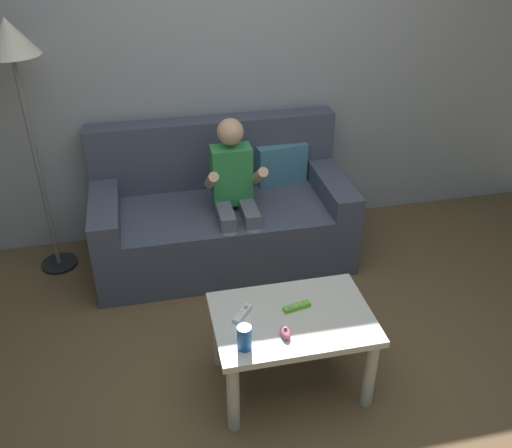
# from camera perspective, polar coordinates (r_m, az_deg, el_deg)

# --- Properties ---
(ground_plane) EXTENTS (10.13, 10.13, 0.00)m
(ground_plane) POSITION_cam_1_polar(r_m,az_deg,el_deg) (2.94, 4.23, -18.25)
(ground_plane) COLOR brown
(wall_back) EXTENTS (5.07, 0.05, 2.50)m
(wall_back) POSITION_cam_1_polar(r_m,az_deg,el_deg) (3.81, -2.87, 16.47)
(wall_back) COLOR #999EA8
(wall_back) RESTS_ON ground
(couch) EXTENTS (1.68, 0.80, 0.90)m
(couch) POSITION_cam_1_polar(r_m,az_deg,el_deg) (3.81, -3.48, 0.99)
(couch) COLOR #474C60
(couch) RESTS_ON ground
(person_seated_on_couch) EXTENTS (0.36, 0.44, 1.03)m
(person_seated_on_couch) POSITION_cam_1_polar(r_m,az_deg,el_deg) (3.51, -2.23, 3.36)
(person_seated_on_couch) COLOR slate
(person_seated_on_couch) RESTS_ON ground
(coffee_table) EXTENTS (0.77, 0.53, 0.45)m
(coffee_table) POSITION_cam_1_polar(r_m,az_deg,el_deg) (2.79, 3.71, -10.68)
(coffee_table) COLOR beige
(coffee_table) RESTS_ON ground
(game_remote_lime_near_edge) EXTENTS (0.14, 0.06, 0.03)m
(game_remote_lime_near_edge) POSITION_cam_1_polar(r_m,az_deg,el_deg) (2.77, 4.19, -8.43)
(game_remote_lime_near_edge) COLOR #72C638
(game_remote_lime_near_edge) RESTS_ON coffee_table
(nunchuk_pink) EXTENTS (0.04, 0.09, 0.05)m
(nunchuk_pink) POSITION_cam_1_polar(r_m,az_deg,el_deg) (2.62, 3.03, -11.00)
(nunchuk_pink) COLOR pink
(nunchuk_pink) RESTS_ON coffee_table
(game_remote_white_far_corner) EXTENTS (0.12, 0.13, 0.03)m
(game_remote_white_far_corner) POSITION_cam_1_polar(r_m,az_deg,el_deg) (2.72, -1.40, -9.18)
(game_remote_white_far_corner) COLOR white
(game_remote_white_far_corner) RESTS_ON coffee_table
(soda_can) EXTENTS (0.07, 0.07, 0.12)m
(soda_can) POSITION_cam_1_polar(r_m,az_deg,el_deg) (2.53, -1.20, -11.56)
(soda_can) COLOR #1959B2
(soda_can) RESTS_ON coffee_table
(floor_lamp) EXTENTS (0.32, 0.32, 1.63)m
(floor_lamp) POSITION_cam_1_polar(r_m,az_deg,el_deg) (3.49, -23.62, 15.25)
(floor_lamp) COLOR black
(floor_lamp) RESTS_ON ground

